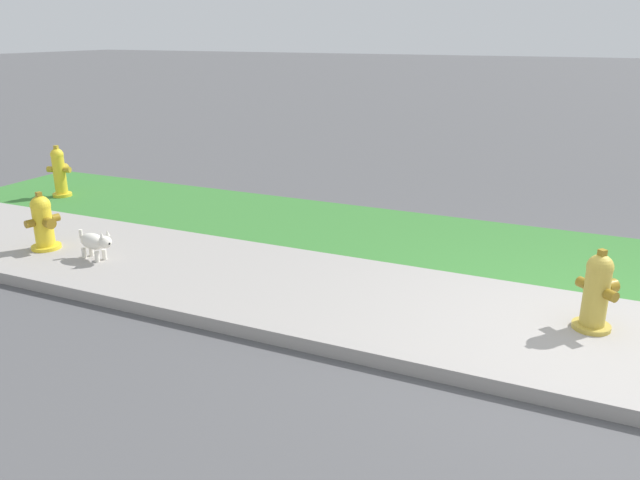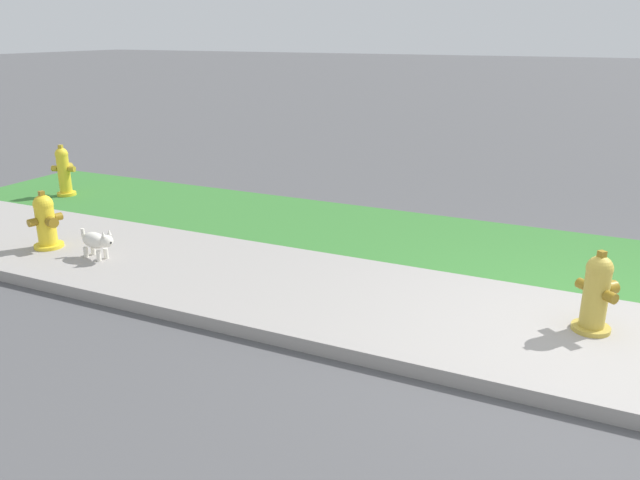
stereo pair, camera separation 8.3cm
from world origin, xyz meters
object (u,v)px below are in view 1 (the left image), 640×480
(fire_hydrant_across_street, at_px, (597,292))
(small_white_dog, at_px, (95,242))
(fire_hydrant_far_end, at_px, (43,223))
(fire_hydrant_at_driveway, at_px, (59,172))

(fire_hydrant_across_street, bearing_deg, small_white_dog, -133.66)
(small_white_dog, bearing_deg, fire_hydrant_across_street, 13.48)
(fire_hydrant_far_end, bearing_deg, small_white_dog, 102.54)
(fire_hydrant_far_end, xyz_separation_m, fire_hydrant_at_driveway, (-1.72, 1.90, 0.05))
(fire_hydrant_at_driveway, bearing_deg, fire_hydrant_far_end, -64.28)
(fire_hydrant_far_end, relative_size, fire_hydrant_at_driveway, 0.87)
(fire_hydrant_at_driveway, bearing_deg, fire_hydrant_across_street, -27.44)
(fire_hydrant_at_driveway, relative_size, fire_hydrant_across_street, 1.09)
(small_white_dog, bearing_deg, fire_hydrant_far_end, -174.73)
(fire_hydrant_at_driveway, distance_m, small_white_dog, 3.18)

